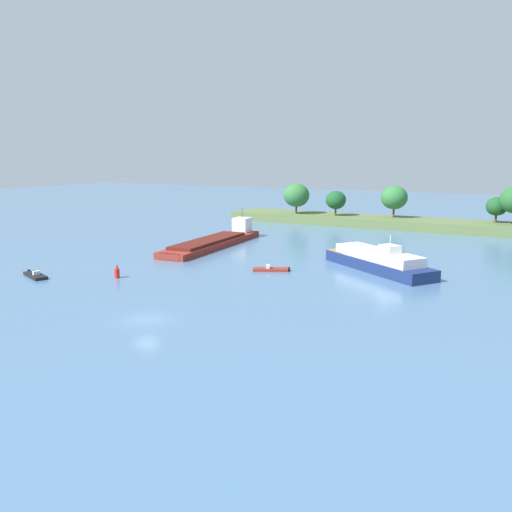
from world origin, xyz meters
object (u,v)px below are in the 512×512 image
Objects in this scene: fishing_skiff at (271,269)px; cargo_barge at (215,241)px; white_riverboat at (378,261)px; channel_buoy_red at (117,272)px; small_motorboat at (35,275)px.

fishing_skiff is 23.07m from cargo_barge.
white_riverboat is 9.64× the size of channel_buoy_red.
fishing_skiff is at bearing -149.85° from white_riverboat.
channel_buoy_red reaches higher than fishing_skiff.
fishing_skiff is (-13.09, -7.60, -1.14)m from white_riverboat.
small_motorboat reaches higher than fishing_skiff.
cargo_barge is at bearing 168.64° from white_riverboat.
white_riverboat reaches higher than channel_buoy_red.
white_riverboat is at bearing 33.94° from small_motorboat.
white_riverboat is 3.56× the size of fishing_skiff.
white_riverboat is 46.90m from small_motorboat.
channel_buoy_red is at bearing 26.14° from small_motorboat.
channel_buoy_red is at bearing -143.67° from white_riverboat.
cargo_barge is 15.32× the size of channel_buoy_red.
fishing_skiff is 0.95× the size of small_motorboat.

